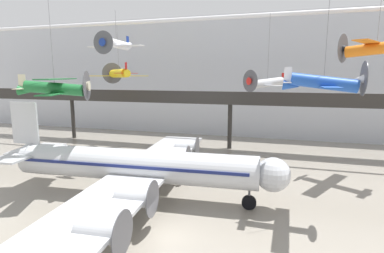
{
  "coord_description": "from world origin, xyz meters",
  "views": [
    {
      "loc": [
        7.68,
        -19.5,
        11.89
      ],
      "look_at": [
        -0.04,
        6.75,
        7.23
      ],
      "focal_mm": 28.0,
      "sensor_mm": 36.0,
      "label": 1
    }
  ],
  "objects_px": {
    "suspended_plane_blue_trainer": "(324,83)",
    "suspended_plane_orange_highwing": "(377,48)",
    "suspended_plane_silver_racer": "(267,83)",
    "suspended_plane_yellow_lowwing": "(119,74)",
    "suspended_plane_green_biplane": "(55,88)",
    "airliner_silver_main": "(133,166)",
    "suspended_plane_white_twin": "(116,44)"
  },
  "relations": [
    {
      "from": "airliner_silver_main",
      "to": "suspended_plane_yellow_lowwing",
      "type": "relative_size",
      "value": 3.67
    },
    {
      "from": "suspended_plane_silver_racer",
      "to": "suspended_plane_blue_trainer",
      "type": "bearing_deg",
      "value": 62.13
    },
    {
      "from": "suspended_plane_green_biplane",
      "to": "suspended_plane_orange_highwing",
      "type": "xyz_separation_m",
      "value": [
        30.58,
        13.09,
        4.09
      ]
    },
    {
      "from": "suspended_plane_orange_highwing",
      "to": "airliner_silver_main",
      "type": "bearing_deg",
      "value": 56.8
    },
    {
      "from": "suspended_plane_silver_racer",
      "to": "suspended_plane_blue_trainer",
      "type": "height_order",
      "value": "suspended_plane_blue_trainer"
    },
    {
      "from": "suspended_plane_white_twin",
      "to": "suspended_plane_green_biplane",
      "type": "bearing_deg",
      "value": -4.42
    },
    {
      "from": "airliner_silver_main",
      "to": "suspended_plane_white_twin",
      "type": "bearing_deg",
      "value": 121.91
    },
    {
      "from": "suspended_plane_white_twin",
      "to": "suspended_plane_silver_racer",
      "type": "height_order",
      "value": "suspended_plane_white_twin"
    },
    {
      "from": "suspended_plane_green_biplane",
      "to": "airliner_silver_main",
      "type": "bearing_deg",
      "value": -15.5
    },
    {
      "from": "airliner_silver_main",
      "to": "suspended_plane_green_biplane",
      "type": "height_order",
      "value": "suspended_plane_green_biplane"
    },
    {
      "from": "suspended_plane_green_biplane",
      "to": "suspended_plane_blue_trainer",
      "type": "distance_m",
      "value": 24.11
    },
    {
      "from": "suspended_plane_blue_trainer",
      "to": "suspended_plane_white_twin",
      "type": "bearing_deg",
      "value": 160.88
    },
    {
      "from": "airliner_silver_main",
      "to": "suspended_plane_green_biplane",
      "type": "bearing_deg",
      "value": -177.58
    },
    {
      "from": "suspended_plane_yellow_lowwing",
      "to": "suspended_plane_green_biplane",
      "type": "bearing_deg",
      "value": 144.32
    },
    {
      "from": "suspended_plane_silver_racer",
      "to": "suspended_plane_yellow_lowwing",
      "type": "height_order",
      "value": "suspended_plane_yellow_lowwing"
    },
    {
      "from": "airliner_silver_main",
      "to": "suspended_plane_orange_highwing",
      "type": "bearing_deg",
      "value": 24.24
    },
    {
      "from": "suspended_plane_blue_trainer",
      "to": "suspended_plane_orange_highwing",
      "type": "bearing_deg",
      "value": 63.2
    },
    {
      "from": "suspended_plane_silver_racer",
      "to": "suspended_plane_yellow_lowwing",
      "type": "bearing_deg",
      "value": -52.22
    },
    {
      "from": "suspended_plane_white_twin",
      "to": "suspended_plane_silver_racer",
      "type": "bearing_deg",
      "value": 112.24
    },
    {
      "from": "suspended_plane_silver_racer",
      "to": "suspended_plane_yellow_lowwing",
      "type": "relative_size",
      "value": 1.07
    },
    {
      "from": "airliner_silver_main",
      "to": "suspended_plane_yellow_lowwing",
      "type": "xyz_separation_m",
      "value": [
        -11.58,
        18.17,
        8.89
      ]
    },
    {
      "from": "suspended_plane_green_biplane",
      "to": "suspended_plane_orange_highwing",
      "type": "relative_size",
      "value": 1.16
    },
    {
      "from": "suspended_plane_orange_highwing",
      "to": "suspended_plane_yellow_lowwing",
      "type": "relative_size",
      "value": 0.96
    },
    {
      "from": "suspended_plane_silver_racer",
      "to": "suspended_plane_orange_highwing",
      "type": "height_order",
      "value": "suspended_plane_orange_highwing"
    },
    {
      "from": "suspended_plane_white_twin",
      "to": "suspended_plane_orange_highwing",
      "type": "xyz_separation_m",
      "value": [
        29.41,
        3.3,
        -0.93
      ]
    },
    {
      "from": "suspended_plane_white_twin",
      "to": "suspended_plane_green_biplane",
      "type": "height_order",
      "value": "suspended_plane_white_twin"
    },
    {
      "from": "airliner_silver_main",
      "to": "suspended_plane_orange_highwing",
      "type": "height_order",
      "value": "suspended_plane_orange_highwing"
    },
    {
      "from": "suspended_plane_orange_highwing",
      "to": "suspended_plane_yellow_lowwing",
      "type": "distance_m",
      "value": 35.14
    },
    {
      "from": "suspended_plane_blue_trainer",
      "to": "suspended_plane_yellow_lowwing",
      "type": "height_order",
      "value": "suspended_plane_yellow_lowwing"
    },
    {
      "from": "suspended_plane_white_twin",
      "to": "suspended_plane_blue_trainer",
      "type": "bearing_deg",
      "value": 71.6
    },
    {
      "from": "suspended_plane_green_biplane",
      "to": "suspended_plane_blue_trainer",
      "type": "relative_size",
      "value": 1.09
    },
    {
      "from": "airliner_silver_main",
      "to": "suspended_plane_blue_trainer",
      "type": "xyz_separation_m",
      "value": [
        16.46,
        0.26,
        8.01
      ]
    }
  ]
}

